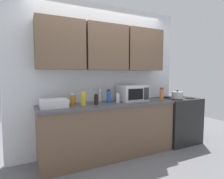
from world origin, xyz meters
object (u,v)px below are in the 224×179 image
object	(u,v)px
stove_range	(177,120)
microwave	(132,93)
kettle	(177,95)
dish_rack	(54,103)
bottle_blue_cleaner	(109,96)
bottle_soy_dark	(96,100)
bottle_yellow_mustard	(83,99)
bottle_clear_tall	(100,95)
bottle_white_jar	(118,98)
bottle_amber_vinegar	(73,100)
bottle_spice_jar	(162,94)

from	to	relation	value
stove_range	microwave	world-z (taller)	microwave
kettle	dish_rack	distance (m)	2.25
microwave	bottle_blue_cleaner	world-z (taller)	microwave
bottle_soy_dark	bottle_yellow_mustard	world-z (taller)	bottle_yellow_mustard
bottle_clear_tall	bottle_yellow_mustard	xyz separation A→B (m)	(-0.37, -0.21, -0.02)
stove_range	bottle_clear_tall	distance (m)	1.73
dish_rack	bottle_white_jar	distance (m)	1.04
bottle_clear_tall	bottle_yellow_mustard	size ratio (longest dim) A/B	1.19
stove_range	bottle_white_jar	bearing A→B (deg)	-179.82
microwave	bottle_white_jar	size ratio (longest dim) A/B	2.95
bottle_amber_vinegar	bottle_clear_tall	bearing A→B (deg)	13.03
dish_rack	bottle_soy_dark	world-z (taller)	bottle_soy_dark
bottle_white_jar	bottle_spice_jar	bearing A→B (deg)	-10.78
bottle_soy_dark	bottle_yellow_mustard	xyz separation A→B (m)	(-0.21, 0.02, 0.02)
kettle	bottle_blue_cleaner	distance (m)	1.36
bottle_blue_cleaner	microwave	bearing A→B (deg)	0.75
bottle_blue_cleaner	bottle_yellow_mustard	world-z (taller)	bottle_blue_cleaner
bottle_soy_dark	bottle_white_jar	world-z (taller)	bottle_soy_dark
stove_range	bottle_white_jar	distance (m)	1.48
microwave	dish_rack	distance (m)	1.38
stove_range	bottle_yellow_mustard	bearing A→B (deg)	-179.71
bottle_blue_cleaner	bottle_clear_tall	distance (m)	0.17
bottle_clear_tall	bottle_amber_vinegar	bearing A→B (deg)	-166.97
bottle_white_jar	bottle_clear_tall	bearing A→B (deg)	139.69
bottle_yellow_mustard	bottle_clear_tall	bearing A→B (deg)	29.55
bottle_spice_jar	microwave	bearing A→B (deg)	153.66
kettle	bottle_blue_cleaner	world-z (taller)	bottle_blue_cleaner
microwave	bottle_yellow_mustard	xyz separation A→B (m)	(-0.94, -0.08, -0.04)
bottle_yellow_mustard	microwave	bearing A→B (deg)	5.06
bottle_soy_dark	bottle_amber_vinegar	distance (m)	0.36
dish_rack	bottle_clear_tall	xyz separation A→B (m)	(0.80, 0.18, 0.06)
bottle_soy_dark	bottle_spice_jar	size ratio (longest dim) A/B	0.71
microwave	bottle_clear_tall	world-z (taller)	microwave
dish_rack	bottle_yellow_mustard	world-z (taller)	bottle_yellow_mustard
bottle_blue_cleaner	bottle_clear_tall	xyz separation A→B (m)	(-0.10, 0.13, 0.01)
microwave	dish_rack	world-z (taller)	microwave
bottle_blue_cleaner	bottle_amber_vinegar	distance (m)	0.61
bottle_white_jar	bottle_yellow_mustard	distance (m)	0.60
kettle	bottle_spice_jar	xyz separation A→B (m)	(-0.40, -0.02, 0.04)
stove_range	bottle_spice_jar	bearing A→B (deg)	-164.42
bottle_soy_dark	bottle_clear_tall	world-z (taller)	bottle_clear_tall
bottle_soy_dark	bottle_amber_vinegar	world-z (taller)	bottle_amber_vinegar
bottle_clear_tall	bottle_yellow_mustard	world-z (taller)	bottle_clear_tall
stove_range	bottle_amber_vinegar	bearing A→B (deg)	177.82
bottle_clear_tall	bottle_yellow_mustard	bearing A→B (deg)	-150.45
bottle_white_jar	microwave	bearing A→B (deg)	12.83
microwave	bottle_yellow_mustard	bearing A→B (deg)	-174.94
microwave	dish_rack	bearing A→B (deg)	-177.77
bottle_yellow_mustard	stove_range	bearing A→B (deg)	0.29
bottle_spice_jar	bottle_white_jar	world-z (taller)	bottle_spice_jar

